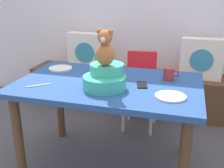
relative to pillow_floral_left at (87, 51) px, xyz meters
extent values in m
plane|color=#4C4C51|center=(0.62, -1.16, -0.68)|extent=(8.00, 8.00, 0.00)
cube|color=brown|center=(0.62, 0.02, -0.45)|extent=(2.60, 0.44, 0.46)
cube|color=white|center=(0.00, 0.00, 0.00)|extent=(0.44, 0.14, 0.44)
cylinder|color=teal|center=(0.00, -0.07, 0.00)|extent=(0.24, 0.01, 0.24)
cube|color=white|center=(1.31, 0.00, 0.00)|extent=(0.44, 0.14, 0.44)
cylinder|color=teal|center=(1.31, -0.07, 0.00)|extent=(0.24, 0.01, 0.24)
cube|color=#5F4A76|center=(0.69, 0.02, -0.17)|extent=(0.20, 0.14, 0.09)
cube|color=#264C8C|center=(0.62, -1.16, 0.04)|extent=(1.36, 0.86, 0.04)
cylinder|color=brown|center=(0.03, -1.50, -0.33)|extent=(0.07, 0.07, 0.70)
cylinder|color=brown|center=(1.21, -1.50, -0.33)|extent=(0.07, 0.07, 0.70)
cylinder|color=brown|center=(0.03, -0.82, -0.33)|extent=(0.07, 0.07, 0.70)
cylinder|color=brown|center=(1.21, -0.82, -0.33)|extent=(0.07, 0.07, 0.70)
cylinder|color=red|center=(0.74, -0.43, -0.17)|extent=(0.34, 0.34, 0.10)
cube|color=red|center=(0.72, -0.29, -0.01)|extent=(0.30, 0.08, 0.24)
cube|color=white|center=(0.76, -0.61, -0.10)|extent=(0.32, 0.23, 0.02)
cylinder|color=silver|center=(0.60, -0.57, -0.45)|extent=(0.03, 0.03, 0.46)
cylinder|color=silver|center=(0.88, -0.57, -0.45)|extent=(0.03, 0.03, 0.46)
cylinder|color=silver|center=(0.60, -0.29, -0.45)|extent=(0.03, 0.03, 0.46)
cylinder|color=silver|center=(0.88, -0.29, -0.45)|extent=(0.03, 0.03, 0.46)
cylinder|color=#3AB89A|center=(0.63, -1.29, 0.10)|extent=(0.30, 0.30, 0.09)
cylinder|color=#3AB89A|center=(0.63, -1.23, 0.18)|extent=(0.24, 0.24, 0.07)
ellipsoid|color=#B36736|center=(0.63, -1.27, 0.29)|extent=(0.13, 0.11, 0.15)
sphere|color=#B36736|center=(0.63, -1.27, 0.41)|extent=(0.10, 0.10, 0.10)
sphere|color=beige|center=(0.63, -1.32, 0.40)|extent=(0.04, 0.04, 0.04)
sphere|color=#B36736|center=(0.59, -1.27, 0.45)|extent=(0.04, 0.04, 0.04)
sphere|color=#B36736|center=(0.67, -1.27, 0.45)|extent=(0.04, 0.04, 0.04)
cylinder|color=#4C8C33|center=(0.46, -0.89, 0.13)|extent=(0.07, 0.07, 0.15)
cone|color=white|center=(0.46, -0.89, 0.23)|extent=(0.06, 0.06, 0.03)
cylinder|color=#9E332D|center=(1.04, -0.99, 0.11)|extent=(0.08, 0.08, 0.09)
torus|color=#9E332D|center=(1.09, -0.99, 0.11)|extent=(0.06, 0.01, 0.06)
cylinder|color=white|center=(1.09, -1.33, 0.07)|extent=(0.20, 0.20, 0.01)
cylinder|color=white|center=(0.12, -0.95, 0.07)|extent=(0.20, 0.20, 0.01)
cube|color=black|center=(0.87, -1.16, 0.06)|extent=(0.10, 0.16, 0.01)
cube|color=silver|center=(0.16, -1.37, 0.06)|extent=(0.14, 0.12, 0.01)
camera|label=1|loc=(1.17, -2.98, 0.72)|focal=43.42mm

